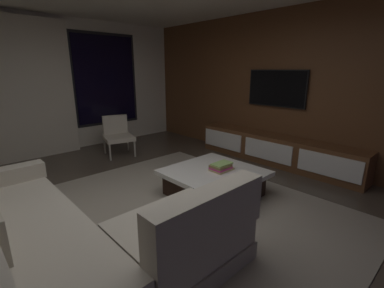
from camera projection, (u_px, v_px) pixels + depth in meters
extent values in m
plane|color=#473D33|center=(153.00, 220.00, 3.10)|extent=(9.20, 9.20, 0.00)
cube|color=silver|center=(43.00, 87.00, 5.31)|extent=(6.60, 0.12, 2.70)
cube|color=black|center=(106.00, 80.00, 6.10)|extent=(1.52, 0.02, 2.02)
cube|color=black|center=(106.00, 80.00, 6.09)|extent=(1.40, 0.03, 1.90)
cube|color=beige|center=(13.00, 91.00, 4.84)|extent=(2.10, 0.12, 2.60)
cube|color=brown|center=(292.00, 89.00, 4.76)|extent=(0.12, 7.80, 2.70)
cube|color=gray|center=(181.00, 212.00, 3.26)|extent=(3.20, 3.80, 0.01)
cube|color=#A49C8C|center=(33.00, 260.00, 2.33)|extent=(0.90, 2.50, 0.18)
cube|color=beige|center=(29.00, 239.00, 2.27)|extent=(0.86, 2.42, 0.24)
cube|color=beige|center=(0.00, 177.00, 3.02)|extent=(0.90, 0.20, 0.18)
cube|color=#A49C8C|center=(179.00, 253.00, 2.41)|extent=(1.10, 0.90, 0.18)
cube|color=beige|center=(179.00, 233.00, 2.35)|extent=(1.07, 0.86, 0.24)
cube|color=beige|center=(208.00, 216.00, 2.02)|extent=(1.10, 0.20, 0.40)
cube|color=black|center=(214.00, 185.00, 3.68)|extent=(1.00, 1.00, 0.30)
cube|color=white|center=(214.00, 173.00, 3.64)|extent=(1.16, 1.16, 0.06)
cube|color=#D3B97B|center=(221.00, 169.00, 3.65)|extent=(0.29, 0.21, 0.03)
cube|color=#D23388|center=(221.00, 168.00, 3.62)|extent=(0.26, 0.20, 0.02)
cube|color=brown|center=(221.00, 166.00, 3.61)|extent=(0.26, 0.20, 0.03)
cube|color=#96BF66|center=(222.00, 164.00, 3.62)|extent=(0.28, 0.17, 0.02)
cylinder|color=#B2ADA0|center=(135.00, 148.00, 5.32)|extent=(0.04, 0.04, 0.36)
cylinder|color=#B2ADA0|center=(110.00, 151.00, 5.10)|extent=(0.04, 0.04, 0.36)
cylinder|color=#B2ADA0|center=(128.00, 142.00, 5.74)|extent=(0.04, 0.04, 0.36)
cylinder|color=#B2ADA0|center=(105.00, 145.00, 5.52)|extent=(0.04, 0.04, 0.36)
cube|color=beige|center=(119.00, 138.00, 5.37)|extent=(0.66, 0.68, 0.08)
cube|color=beige|center=(115.00, 124.00, 5.51)|extent=(0.49, 0.20, 0.38)
cube|color=brown|center=(274.00, 150.00, 4.93)|extent=(0.44, 3.10, 0.52)
cube|color=white|center=(328.00, 166.00, 4.04)|extent=(0.02, 0.93, 0.33)
cube|color=white|center=(267.00, 151.00, 4.77)|extent=(0.02, 0.93, 0.33)
cube|color=white|center=(222.00, 140.00, 5.51)|extent=(0.02, 0.93, 0.33)
cube|color=black|center=(319.00, 169.00, 4.34)|extent=(0.33, 0.68, 0.19)
cube|color=#5E9685|center=(336.00, 174.00, 4.16)|extent=(0.03, 0.04, 0.18)
cube|color=teal|center=(331.00, 174.00, 4.22)|extent=(0.03, 0.04, 0.15)
cube|color=#83835B|center=(326.00, 172.00, 4.27)|extent=(0.03, 0.04, 0.15)
cube|color=olive|center=(321.00, 170.00, 4.32)|extent=(0.03, 0.04, 0.18)
cube|color=#56AB74|center=(317.00, 170.00, 4.38)|extent=(0.03, 0.04, 0.14)
cube|color=#63B668|center=(312.00, 168.00, 4.42)|extent=(0.03, 0.04, 0.19)
cube|color=#7D6FBC|center=(308.00, 168.00, 4.48)|extent=(0.03, 0.04, 0.15)
cube|color=#9E4875|center=(303.00, 166.00, 4.53)|extent=(0.03, 0.04, 0.17)
cube|color=black|center=(277.00, 88.00, 4.86)|extent=(0.04, 1.13, 0.65)
cube|color=black|center=(276.00, 88.00, 4.86)|extent=(0.05, 1.09, 0.61)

